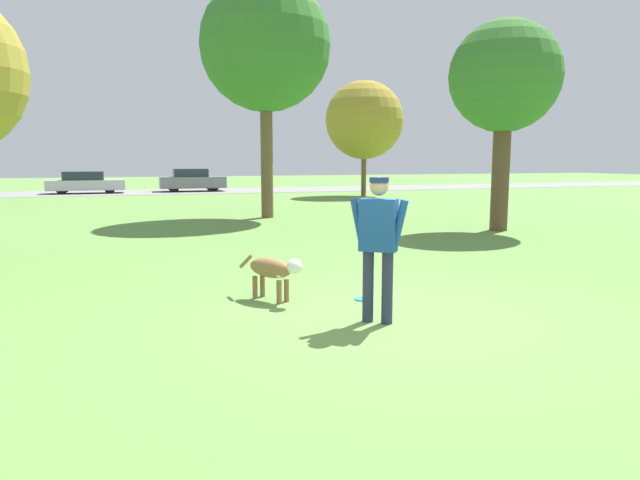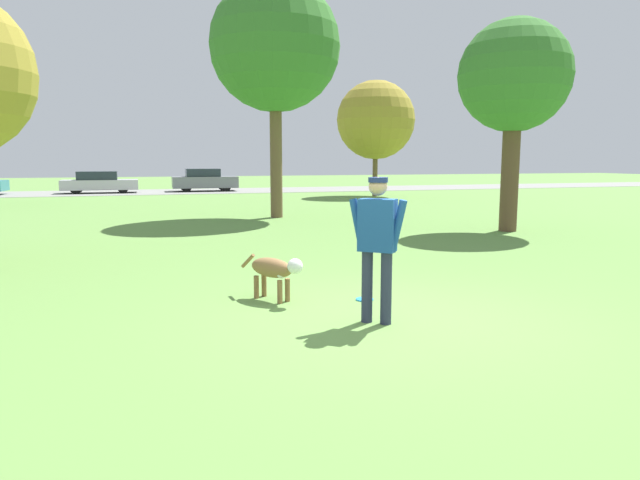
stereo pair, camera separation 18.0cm
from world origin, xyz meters
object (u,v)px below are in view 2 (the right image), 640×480
at_px(person, 377,238).
at_px(tree_mid_center, 275,46).
at_px(frisbee, 365,299).
at_px(dog, 275,270).
at_px(parked_car_silver, 99,182).
at_px(tree_far_right, 376,120).
at_px(parked_car_grey, 204,180).
at_px(tree_near_right, 514,78).

xyz_separation_m(person, tree_mid_center, (1.72, 12.32, 4.44)).
bearing_deg(frisbee, dog, 163.33).
relative_size(person, parked_car_silver, 0.41).
height_order(person, dog, person).
xyz_separation_m(person, parked_car_silver, (-4.70, 28.72, -0.40)).
distance_m(tree_far_right, parked_car_grey, 11.31).
relative_size(tree_far_right, parked_car_silver, 1.44).
relative_size(frisbee, tree_near_right, 0.04).
height_order(tree_near_right, parked_car_grey, tree_near_right).
bearing_deg(tree_near_right, person, -134.34).
xyz_separation_m(tree_near_right, parked_car_grey, (-5.57, 21.99, -3.31)).
xyz_separation_m(person, frisbee, (0.28, 1.05, -1.00)).
height_order(dog, tree_far_right, tree_far_right).
distance_m(dog, tree_near_right, 10.09).
bearing_deg(dog, tree_far_right, 121.64).
distance_m(tree_near_right, parked_car_silver, 24.86).
bearing_deg(tree_near_right, dog, -144.18).
bearing_deg(dog, frisbee, 41.46).
distance_m(person, tree_far_right, 23.63).
bearing_deg(parked_car_silver, tree_mid_center, -68.76).
relative_size(dog, frisbee, 4.32).
xyz_separation_m(dog, tree_mid_center, (2.61, 10.92, 5.02)).
xyz_separation_m(frisbee, parked_car_silver, (-4.98, 27.67, 0.60)).
height_order(person, parked_car_grey, person).
bearing_deg(person, tree_far_right, 106.55).
relative_size(dog, tree_near_right, 0.19).
relative_size(frisbee, tree_mid_center, 0.03).
bearing_deg(person, parked_car_silver, 138.86).
relative_size(tree_mid_center, tree_near_right, 1.38).
height_order(tree_mid_center, parked_car_silver, tree_mid_center).
bearing_deg(tree_far_right, frisbee, -113.41).
bearing_deg(dog, person, 0.38).
relative_size(parked_car_silver, parked_car_grey, 1.07).
bearing_deg(person, frisbee, 114.55).
bearing_deg(tree_near_right, tree_mid_center, 133.09).
xyz_separation_m(tree_mid_center, parked_car_grey, (-0.53, 16.60, -4.78)).
bearing_deg(parked_car_grey, dog, -93.18).
relative_size(person, tree_mid_center, 0.22).
relative_size(tree_near_right, parked_car_silver, 1.33).
bearing_deg(dog, parked_car_silver, 156.07).
distance_m(tree_mid_center, parked_car_grey, 17.28).
xyz_separation_m(dog, frisbee, (1.17, -0.35, -0.42)).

